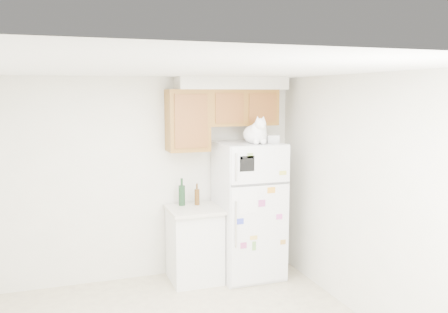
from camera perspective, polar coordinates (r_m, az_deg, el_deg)
name	(u,v)px	position (r m, az deg, el deg)	size (l,w,h in m)	color
room_shell	(192,165)	(4.21, -3.89, -1.03)	(3.84, 4.04, 2.52)	silver
refrigerator	(249,210)	(5.98, 3.01, -6.44)	(0.76, 0.78, 1.70)	white
base_counter	(195,244)	(5.94, -3.57, -10.43)	(0.64, 0.64, 0.92)	white
cat	(256,133)	(5.71, 3.92, 2.84)	(0.33, 0.49, 0.34)	white
storage_box_back	(254,138)	(5.97, 3.62, 2.30)	(0.18, 0.13, 0.10)	white
storage_box_front	(272,139)	(5.87, 5.83, 2.13)	(0.15, 0.11, 0.09)	white
bottle_green	(182,192)	(5.90, -5.10, -4.26)	(0.08, 0.08, 0.34)	#19381E
bottle_amber	(197,194)	(5.92, -3.27, -4.56)	(0.06, 0.06, 0.27)	#593814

